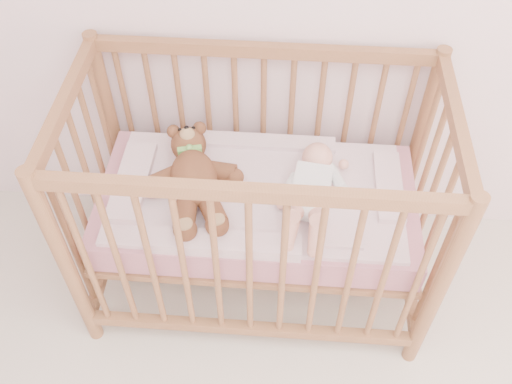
# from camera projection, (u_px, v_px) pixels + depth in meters

# --- Properties ---
(crib) EXTENTS (1.36, 0.76, 1.00)m
(crib) POSITION_uv_depth(u_px,v_px,m) (257.00, 203.00, 2.22)
(crib) COLOR #986540
(crib) RESTS_ON floor
(mattress) EXTENTS (1.22, 0.62, 0.13)m
(mattress) POSITION_uv_depth(u_px,v_px,m) (257.00, 205.00, 2.23)
(mattress) COLOR #D08190
(mattress) RESTS_ON crib
(blanket) EXTENTS (1.10, 0.58, 0.06)m
(blanket) POSITION_uv_depth(u_px,v_px,m) (257.00, 193.00, 2.18)
(blanket) COLOR pink
(blanket) RESTS_ON mattress
(baby) EXTENTS (0.32, 0.56, 0.13)m
(baby) POSITION_uv_depth(u_px,v_px,m) (312.00, 186.00, 2.10)
(baby) COLOR white
(baby) RESTS_ON blanket
(teddy_bear) EXTENTS (0.52, 0.63, 0.15)m
(teddy_bear) POSITION_uv_depth(u_px,v_px,m) (194.00, 178.00, 2.11)
(teddy_bear) COLOR brown
(teddy_bear) RESTS_ON blanket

